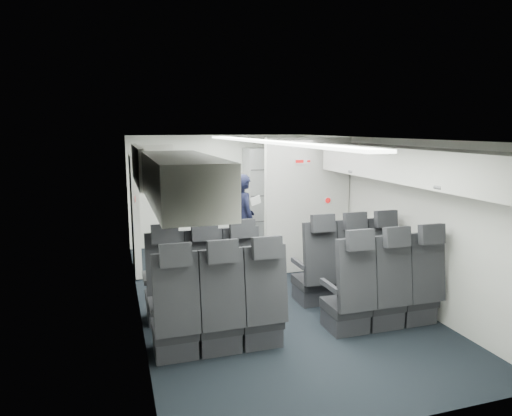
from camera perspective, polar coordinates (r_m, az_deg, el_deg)
cabin_shell at (r=6.18m, az=1.11°, el=-0.85°), size 3.41×6.01×2.16m
seat_row_front at (r=5.88m, az=2.76°, el=-8.71°), size 3.33×0.56×1.24m
seat_row_mid at (r=5.10m, az=6.33°, el=-11.77°), size 3.33×0.56×1.24m
overhead_bin_left_rear at (r=3.82m, az=-9.30°, el=3.43°), size 0.53×1.80×0.40m
overhead_bin_left_front_open at (r=5.55m, az=-12.31°, el=4.08°), size 0.64×1.70×0.72m
overhead_bin_right_rear at (r=5.04m, az=24.14°, el=4.26°), size 0.53×1.80×0.40m
overhead_bin_right_front at (r=6.45m, az=13.80°, el=5.91°), size 0.53×1.70×0.40m
bulkhead_partition at (r=7.27m, az=6.43°, el=0.35°), size 1.40×0.15×2.13m
galley_unit at (r=9.05m, az=1.33°, el=1.50°), size 0.85×0.52×1.90m
boarding_door at (r=7.43m, az=-14.88°, el=-0.67°), size 0.12×1.27×1.86m
flight_attendant at (r=7.69m, az=-1.53°, el=-1.41°), size 0.44×0.61×1.53m
carry_on_bag at (r=5.21m, az=-11.26°, el=4.55°), size 0.48×0.39×0.25m
papers at (r=7.64m, az=-0.07°, el=0.93°), size 0.19×0.06×0.13m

